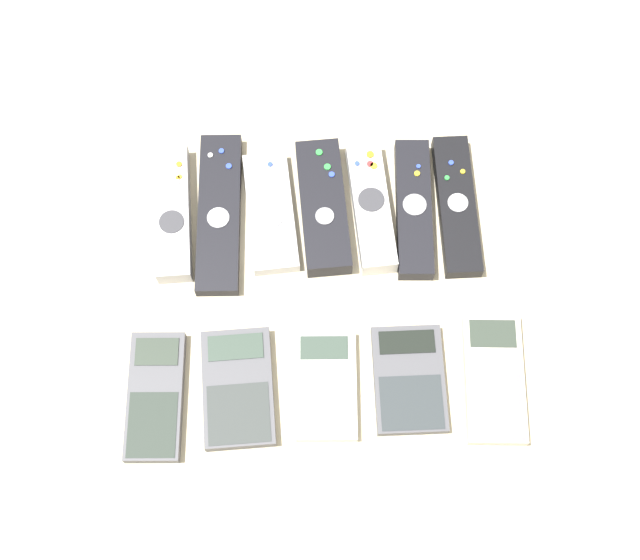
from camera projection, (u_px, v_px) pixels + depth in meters
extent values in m
plane|color=beige|center=(321.00, 308.00, 1.03)|extent=(3.00, 3.00, 0.00)
cube|color=silver|center=(173.00, 212.00, 1.06)|extent=(0.04, 0.17, 0.02)
cylinder|color=#38383D|center=(171.00, 222.00, 1.05)|extent=(0.03, 0.03, 0.00)
cylinder|color=yellow|center=(180.00, 177.00, 1.07)|extent=(0.01, 0.01, 0.00)
cylinder|color=orange|center=(179.00, 164.00, 1.07)|extent=(0.01, 0.01, 0.00)
cylinder|color=silver|center=(177.00, 182.00, 1.06)|extent=(0.01, 0.01, 0.00)
cylinder|color=orange|center=(178.00, 178.00, 1.07)|extent=(0.01, 0.01, 0.00)
cube|color=black|center=(219.00, 213.00, 1.07)|extent=(0.06, 0.21, 0.02)
cylinder|color=silver|center=(218.00, 218.00, 1.05)|extent=(0.03, 0.03, 0.00)
cylinder|color=blue|center=(221.00, 151.00, 1.09)|extent=(0.01, 0.01, 0.00)
cylinder|color=silver|center=(210.00, 155.00, 1.08)|extent=(0.01, 0.01, 0.00)
cylinder|color=blue|center=(229.00, 166.00, 1.08)|extent=(0.01, 0.01, 0.00)
cube|color=silver|center=(271.00, 212.00, 1.07)|extent=(0.06, 0.16, 0.02)
cylinder|color=#99999E|center=(271.00, 217.00, 1.06)|extent=(0.03, 0.03, 0.00)
cylinder|color=blue|center=(270.00, 164.00, 1.08)|extent=(0.01, 0.01, 0.00)
cylinder|color=silver|center=(269.00, 186.00, 1.07)|extent=(0.01, 0.01, 0.00)
cube|color=black|center=(323.00, 207.00, 1.07)|extent=(0.06, 0.17, 0.03)
cylinder|color=#99999E|center=(325.00, 216.00, 1.05)|extent=(0.02, 0.02, 0.00)
cylinder|color=green|center=(327.00, 167.00, 1.07)|extent=(0.01, 0.01, 0.00)
cylinder|color=green|center=(319.00, 152.00, 1.08)|extent=(0.01, 0.01, 0.00)
cylinder|color=blue|center=(332.00, 175.00, 1.06)|extent=(0.01, 0.01, 0.00)
cube|color=white|center=(371.00, 207.00, 1.07)|extent=(0.05, 0.17, 0.03)
cylinder|color=#38383D|center=(371.00, 200.00, 1.05)|extent=(0.03, 0.03, 0.00)
cylinder|color=yellow|center=(374.00, 166.00, 1.07)|extent=(0.01, 0.01, 0.00)
cylinder|color=red|center=(370.00, 164.00, 1.07)|extent=(0.01, 0.01, 0.00)
cylinder|color=blue|center=(357.00, 163.00, 1.07)|extent=(0.01, 0.01, 0.00)
cylinder|color=orange|center=(370.00, 154.00, 1.08)|extent=(0.01, 0.01, 0.00)
cube|color=black|center=(414.00, 209.00, 1.07)|extent=(0.05, 0.18, 0.02)
cylinder|color=#99999E|center=(415.00, 205.00, 1.06)|extent=(0.03, 0.03, 0.00)
cylinder|color=blue|center=(418.00, 166.00, 1.07)|extent=(0.01, 0.01, 0.00)
cylinder|color=yellow|center=(417.00, 174.00, 1.07)|extent=(0.01, 0.01, 0.00)
cube|color=black|center=(457.00, 206.00, 1.07)|extent=(0.04, 0.18, 0.02)
cylinder|color=silver|center=(458.00, 203.00, 1.06)|extent=(0.02, 0.02, 0.00)
cylinder|color=yellow|center=(463.00, 172.00, 1.07)|extent=(0.01, 0.01, 0.00)
cylinder|color=green|center=(447.00, 178.00, 1.07)|extent=(0.01, 0.01, 0.00)
cylinder|color=blue|center=(451.00, 163.00, 1.08)|extent=(0.01, 0.01, 0.00)
cube|color=#4C4C51|center=(155.00, 396.00, 0.99)|extent=(0.07, 0.15, 0.02)
cube|color=#333D33|center=(157.00, 352.00, 1.00)|extent=(0.05, 0.03, 0.00)
cube|color=#2B342D|center=(152.00, 425.00, 0.97)|extent=(0.06, 0.08, 0.00)
cube|color=#4C4C51|center=(238.00, 388.00, 0.99)|extent=(0.08, 0.13, 0.02)
cube|color=#38473D|center=(236.00, 347.00, 1.00)|extent=(0.06, 0.03, 0.00)
cube|color=#353A38|center=(239.00, 414.00, 0.97)|extent=(0.07, 0.07, 0.00)
cube|color=silver|center=(324.00, 386.00, 0.99)|extent=(0.07, 0.13, 0.01)
cube|color=#38473D|center=(323.00, 348.00, 1.00)|extent=(0.06, 0.03, 0.00)
cube|color=#A29297|center=(324.00, 409.00, 0.98)|extent=(0.06, 0.06, 0.00)
cube|color=#4C4C51|center=(409.00, 380.00, 1.00)|extent=(0.08, 0.12, 0.01)
cube|color=black|center=(407.00, 342.00, 1.00)|extent=(0.06, 0.03, 0.00)
cube|color=#2E3537|center=(412.00, 403.00, 0.98)|extent=(0.07, 0.06, 0.00)
cube|color=beige|center=(494.00, 379.00, 1.00)|extent=(0.07, 0.15, 0.02)
cube|color=#333D33|center=(493.00, 334.00, 1.00)|extent=(0.05, 0.04, 0.00)
cube|color=gray|center=(497.00, 407.00, 0.98)|extent=(0.06, 0.08, 0.00)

